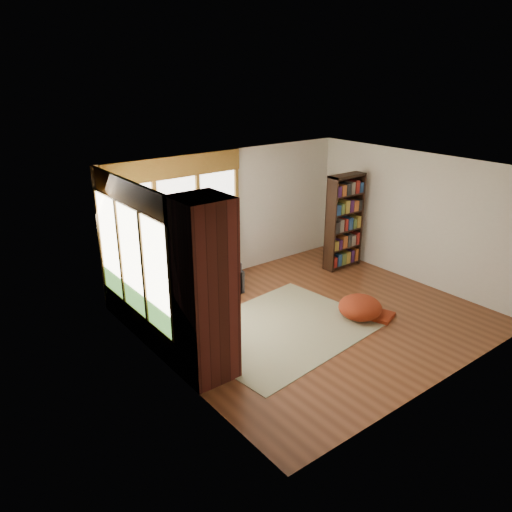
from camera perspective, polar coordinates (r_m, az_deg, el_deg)
floor at (r=8.88m, az=6.46°, el=-6.87°), size 5.50×5.50×0.00m
ceiling at (r=8.01m, az=7.22°, el=9.82°), size 5.50×5.50×0.00m
wall_back at (r=10.19m, az=-3.02°, el=4.83°), size 5.50×0.04×2.60m
wall_front at (r=6.95m, az=21.35°, el=-4.58°), size 5.50×0.04×2.60m
wall_left at (r=6.84m, az=-9.98°, el=-3.75°), size 0.04×5.00×2.60m
wall_right at (r=10.39m, az=17.81°, el=4.15°), size 0.04×5.00×2.60m
windows_back at (r=9.55m, az=-8.85°, el=3.81°), size 2.82×0.10×1.90m
windows_left at (r=7.84m, az=-13.97°, el=-0.41°), size 0.10×2.62×1.90m
roller_blind at (r=8.46m, az=-16.35°, el=3.79°), size 0.03×0.72×0.90m
brick_chimney at (r=6.72m, az=-5.93°, el=-4.02°), size 0.70×0.70×2.60m
sectional_sofa at (r=8.96m, az=-10.26°, el=-4.64°), size 2.20×2.20×0.80m
area_rug at (r=8.43m, az=2.84°, el=-8.32°), size 3.23×2.61×0.01m
bookshelf at (r=10.79m, az=10.06°, el=3.88°), size 0.87×0.29×2.03m
pouf at (r=8.86m, az=11.81°, el=-5.71°), size 0.91×0.91×0.41m
dog_tan at (r=9.08m, az=-9.07°, el=-0.76°), size 1.10×0.96×0.54m
dog_brindle at (r=8.24m, az=-8.18°, el=-3.41°), size 0.51×0.82×0.44m
throw_pillows at (r=8.86m, az=-10.12°, el=-1.61°), size 1.98×1.68×0.45m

